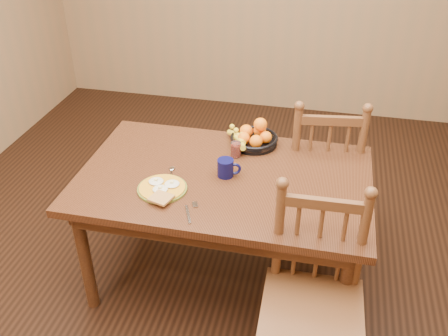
% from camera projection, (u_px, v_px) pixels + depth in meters
% --- Properties ---
extents(room, '(4.52, 5.02, 2.72)m').
position_uv_depth(room, '(224.00, 73.00, 2.42)').
color(room, black).
rests_on(room, ground).
extents(dining_table, '(1.60, 1.00, 0.75)m').
position_uv_depth(dining_table, '(224.00, 188.00, 2.79)').
color(dining_table, black).
rests_on(dining_table, ground).
extents(chair_far, '(0.53, 0.51, 1.04)m').
position_uv_depth(chair_far, '(321.00, 171.00, 3.24)').
color(chair_far, '#4D2B17').
rests_on(chair_far, ground).
extents(chair_near, '(0.48, 0.46, 1.03)m').
position_uv_depth(chair_near, '(313.00, 300.00, 2.32)').
color(chair_near, '#4D2B17').
rests_on(chair_near, ground).
extents(breakfast_plate, '(0.26, 0.30, 0.04)m').
position_uv_depth(breakfast_plate, '(162.00, 188.00, 2.62)').
color(breakfast_plate, '#59601E').
rests_on(breakfast_plate, dining_table).
extents(fork, '(0.07, 0.18, 0.00)m').
position_uv_depth(fork, '(190.00, 211.00, 2.47)').
color(fork, silver).
rests_on(fork, dining_table).
extents(spoon, '(0.05, 0.16, 0.01)m').
position_uv_depth(spoon, '(172.00, 171.00, 2.78)').
color(spoon, silver).
rests_on(spoon, dining_table).
extents(coffee_mug, '(0.13, 0.09, 0.10)m').
position_uv_depth(coffee_mug, '(226.00, 168.00, 2.72)').
color(coffee_mug, '#090A33').
rests_on(coffee_mug, dining_table).
extents(juice_glass, '(0.06, 0.06, 0.09)m').
position_uv_depth(juice_glass, '(236.00, 150.00, 2.90)').
color(juice_glass, silver).
rests_on(juice_glass, dining_table).
extents(fruit_bowl, '(0.32, 0.32, 0.17)m').
position_uv_depth(fruit_bowl, '(253.00, 137.00, 3.02)').
color(fruit_bowl, black).
rests_on(fruit_bowl, dining_table).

